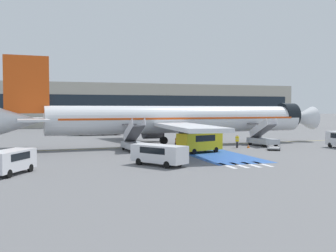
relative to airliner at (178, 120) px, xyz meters
The scene contains 21 objects.
ground_plane 3.69m from the airliner, 91.64° to the left, with size 600.00×600.00×0.00m, color slate.
apron_leadline_yellow 3.69m from the airliner, ahead, with size 0.20×81.00×0.01m, color gold.
apron_stand_patch_blue 12.92m from the airliner, 86.62° to the right, with size 6.25×13.77×0.01m, color #2856A8.
apron_walkway_bar_0 19.97m from the airliner, 94.87° to the right, with size 0.44×3.60×0.01m, color silver.
apron_walkway_bar_1 19.90m from the airliner, 91.37° to the right, with size 0.44×3.60×0.01m, color silver.
apron_walkway_bar_2 19.91m from the airliner, 87.86° to the right, with size 0.44×3.60×0.01m, color silver.
apron_walkway_bar_3 19.99m from the airliner, 84.36° to the right, with size 0.44×3.60×0.01m, color silver.
airliner is the anchor object (origin of this frame).
boarding_stairs_forward 12.06m from the airliner, 17.41° to the right, with size 2.58×5.37×3.89m.
boarding_stairs_aft 9.16m from the airliner, 145.20° to the right, with size 2.58×5.37×4.05m.
fuel_tanker 26.64m from the airliner, 107.83° to the left, with size 9.52×2.79×3.48m.
service_van_0 27.73m from the airliner, 136.41° to the right, with size 3.94×5.09×1.89m.
service_van_2 19.45m from the airliner, 113.02° to the right, with size 4.60×5.47×1.88m.
service_van_3 9.18m from the airliner, 91.16° to the right, with size 5.76×3.73×2.30m.
baggage_cart 13.56m from the airliner, 41.67° to the right, with size 2.59×3.00×0.87m.
ground_crew_0 5.79m from the airliner, 109.60° to the right, with size 0.47×0.47×1.68m.
ground_crew_1 4.22m from the airliner, 52.78° to the right, with size 0.49×0.40×1.61m.
ground_crew_2 8.70m from the airliner, 37.30° to the right, with size 0.42×0.49×1.73m.
traffic_cone_0 10.26m from the airliner, 34.10° to the right, with size 0.41×0.41×0.45m.
traffic_cone_1 4.76m from the airliner, 107.75° to the right, with size 0.58×0.58×0.64m.
terminal_building 63.10m from the airliner, 91.14° to the left, with size 115.51×12.10×12.39m.
Camera 1 is at (-16.78, -52.58, 5.14)m, focal length 42.00 mm.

